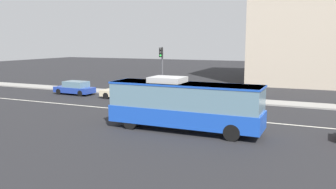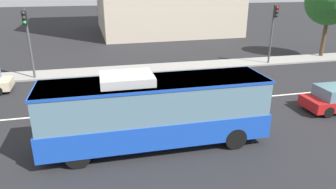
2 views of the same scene
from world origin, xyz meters
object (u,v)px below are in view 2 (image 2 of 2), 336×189
Objects in this scene: transit_bus at (155,109)px; street_tree_kerbside_left at (330,1)px; traffic_light_mid_block at (274,24)px; traffic_light_near_corner at (27,33)px.

transit_bus is 23.52m from street_tree_kerbside_left.
transit_bus is 1.93× the size of traffic_light_mid_block.
traffic_light_mid_block is (19.71, -0.02, 0.00)m from traffic_light_near_corner.
transit_bus is at bearing 32.14° from traffic_light_near_corner.
transit_bus is at bearing -46.42° from traffic_light_mid_block.
street_tree_kerbside_left is at bearing 103.83° from traffic_light_mid_block.
street_tree_kerbside_left reaches higher than traffic_light_mid_block.
transit_bus is at bearing -145.40° from street_tree_kerbside_left.
transit_bus is 13.81m from traffic_light_near_corner.
traffic_light_near_corner reaches higher than transit_bus.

